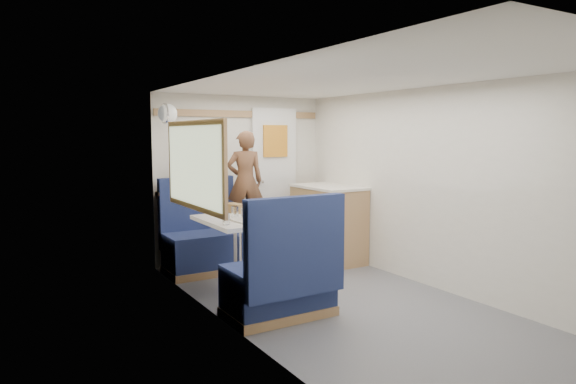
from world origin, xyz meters
TOP-DOWN VIEW (x-y plane):
  - floor at (0.00, 0.00)m, footprint 4.50×4.50m
  - ceiling at (0.00, 0.00)m, footprint 4.50×4.50m
  - wall_back at (0.00, 2.25)m, footprint 2.20×0.02m
  - wall_left at (-1.10, 0.00)m, footprint 0.02×4.50m
  - wall_right at (1.10, 0.00)m, footprint 0.02×4.50m
  - oak_trim_low at (0.00, 2.23)m, footprint 2.15×0.02m
  - oak_trim_high at (0.00, 2.23)m, footprint 2.15×0.02m
  - side_window at (-1.08, 1.00)m, footprint 0.04×1.30m
  - rear_door at (0.45, 2.22)m, footprint 0.62×0.12m
  - dinette_table at (-0.65, 1.00)m, footprint 0.62×0.92m
  - bench_far at (-0.65, 1.86)m, footprint 0.90×0.59m
  - bench_near at (-0.65, 0.14)m, footprint 0.90×0.59m
  - ledge at (-0.65, 2.12)m, footprint 0.90×0.14m
  - dome_light at (-1.04, 1.85)m, footprint 0.20×0.20m
  - galley_counter at (0.82, 1.55)m, footprint 0.57×0.92m
  - person at (-0.21, 1.72)m, footprint 0.47×0.37m
  - duffel_bag at (-0.57, 2.12)m, footprint 0.53×0.31m
  - tray at (-0.62, 0.83)m, footprint 0.27×0.35m
  - orange_fruit at (-0.47, 0.89)m, footprint 0.08×0.08m
  - cheese_block at (-0.62, 0.80)m, footprint 0.10×0.06m
  - wine_glass at (-0.60, 0.88)m, footprint 0.08×0.08m
  - tumbler_left at (-0.88, 0.75)m, footprint 0.07×0.07m
  - tumbler_right at (-0.64, 1.07)m, footprint 0.07×0.07m
  - beer_glass at (-0.43, 0.95)m, footprint 0.07×0.07m
  - pepper_grinder at (-0.57, 1.02)m, footprint 0.04×0.04m
  - salt_grinder at (-0.58, 1.02)m, footprint 0.04×0.04m
  - bread_loaf at (-0.50, 1.38)m, footprint 0.18×0.25m

SIDE VIEW (x-z plane):
  - floor at x=0.00m, z-range 0.00..0.00m
  - bench_far at x=-0.65m, z-range -0.22..0.83m
  - bench_near at x=-0.65m, z-range -0.22..0.83m
  - galley_counter at x=0.82m, z-range 0.01..0.93m
  - dinette_table at x=-0.65m, z-range 0.21..0.93m
  - tray at x=-0.62m, z-range 0.72..0.74m
  - cheese_block at x=-0.62m, z-range 0.74..0.77m
  - bread_loaf at x=-0.50m, z-range 0.72..0.81m
  - salt_grinder at x=-0.58m, z-range 0.72..0.82m
  - pepper_grinder at x=-0.57m, z-range 0.72..0.82m
  - beer_glass at x=-0.43m, z-range 0.72..0.83m
  - tumbler_left at x=-0.88m, z-range 0.72..0.83m
  - tumbler_right at x=-0.64m, z-range 0.72..0.83m
  - orange_fruit at x=-0.47m, z-range 0.74..0.82m
  - wine_glass at x=-0.60m, z-range 0.76..0.93m
  - oak_trim_low at x=0.00m, z-range 0.81..0.89m
  - ledge at x=-0.65m, z-range 0.86..0.90m
  - rear_door at x=0.45m, z-range 0.04..1.90m
  - wall_back at x=0.00m, z-range 0.00..2.00m
  - wall_left at x=-1.10m, z-range 0.00..2.00m
  - wall_right at x=1.10m, z-range 0.00..2.00m
  - person at x=-0.21m, z-range 0.45..1.57m
  - duffel_bag at x=-0.57m, z-range 0.90..1.14m
  - side_window at x=-1.08m, z-range 0.89..1.61m
  - dome_light at x=-1.04m, z-range 1.65..1.85m
  - oak_trim_high at x=0.00m, z-range 1.74..1.82m
  - ceiling at x=0.00m, z-range 2.00..2.00m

